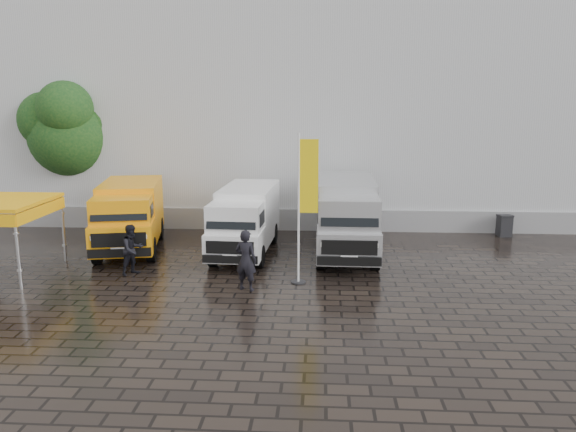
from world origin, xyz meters
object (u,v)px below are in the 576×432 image
at_px(van_white, 245,222).
at_px(van_silver, 347,218).
at_px(flagpole, 304,201).
at_px(person_tent, 133,250).
at_px(van_yellow, 130,218).
at_px(wheelie_bin, 504,225).
at_px(person_front, 246,260).

relative_size(van_white, van_silver, 0.89).
height_order(flagpole, person_tent, flagpole).
distance_m(van_silver, person_tent, 8.17).
relative_size(van_yellow, van_silver, 0.88).
bearing_deg(wheelie_bin, van_white, -169.12).
distance_m(flagpole, person_tent, 6.28).
bearing_deg(van_yellow, wheelie_bin, 0.29).
xyz_separation_m(van_yellow, person_tent, (1.18, -3.21, -0.45)).
height_order(van_white, wheelie_bin, van_white).
bearing_deg(van_white, person_tent, -137.07).
height_order(van_silver, wheelie_bin, van_silver).
xyz_separation_m(van_white, person_front, (0.61, -4.42, -0.29)).
bearing_deg(person_front, van_silver, -107.49).
bearing_deg(flagpole, van_white, 124.25).
xyz_separation_m(van_white, van_silver, (3.98, 0.16, 0.16)).
xyz_separation_m(person_front, person_tent, (-4.15, 1.42, -0.10)).
relative_size(van_white, wheelie_bin, 6.07).
relative_size(wheelie_bin, person_front, 0.49).
distance_m(van_white, person_tent, 4.66).
bearing_deg(person_tent, van_silver, -32.29).
height_order(van_silver, flagpole, flagpole).
distance_m(flagpole, person_front, 2.68).
bearing_deg(person_tent, flagpole, -60.54).
xyz_separation_m(van_silver, flagpole, (-1.54, -3.73, 1.33)).
relative_size(van_white, person_front, 2.99).
distance_m(van_white, person_front, 4.48).
bearing_deg(van_silver, van_white, -177.12).
bearing_deg(van_yellow, van_silver, -11.91).
relative_size(van_yellow, person_front, 2.94).
bearing_deg(wheelie_bin, van_silver, -161.49).
bearing_deg(van_white, person_front, -79.44).
relative_size(van_silver, wheelie_bin, 6.81).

